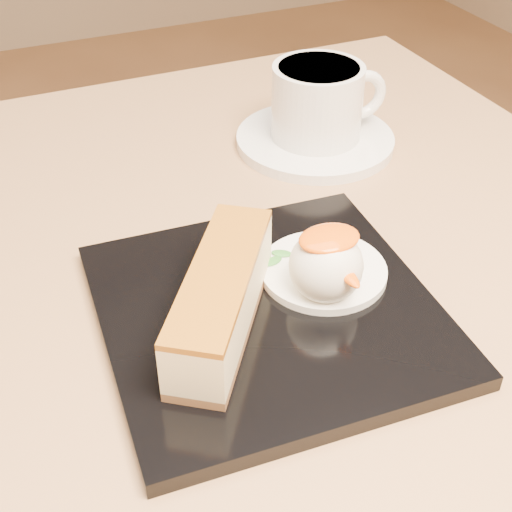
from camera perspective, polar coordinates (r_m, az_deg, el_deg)
name	(u,v)px	position (r m, az deg, el deg)	size (l,w,h in m)	color
table	(208,451)	(0.61, -3.83, -15.30)	(0.80, 0.80, 0.72)	black
dessert_plate	(268,312)	(0.49, 0.95, -4.51)	(0.22, 0.22, 0.01)	black
cheesecake	(221,298)	(0.45, -2.79, -3.35)	(0.11, 0.14, 0.05)	brown
cream_smear	(323,271)	(0.51, 5.41, -1.18)	(0.09, 0.09, 0.01)	white
ice_cream_scoop	(326,266)	(0.48, 5.62, -0.78)	(0.05, 0.05, 0.05)	white
mango_sauce	(329,238)	(0.47, 5.88, 1.41)	(0.04, 0.03, 0.01)	#FF5D08
mint_sprig	(271,257)	(0.51, 1.25, -0.10)	(0.03, 0.02, 0.00)	#398C2E
saucer	(315,140)	(0.69, 4.74, 9.23)	(0.15, 0.15, 0.01)	white
coffee_cup	(319,100)	(0.67, 5.09, 12.30)	(0.11, 0.08, 0.07)	white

